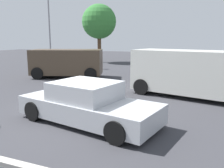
{
  "coord_description": "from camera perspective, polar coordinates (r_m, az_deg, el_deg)",
  "views": [
    {
      "loc": [
        3.83,
        -6.58,
        2.66
      ],
      "look_at": [
        0.39,
        1.82,
        0.9
      ],
      "focal_mm": 37.77,
      "sensor_mm": 36.0,
      "label": 1
    }
  ],
  "objects": [
    {
      "name": "parking_curb",
      "position": [
        5.74,
        -24.27,
        -16.97
      ],
      "size": [
        8.17,
        0.2,
        0.12
      ],
      "primitive_type": "cube",
      "color": "#B7B2A8",
      "rests_on": "ground_plane"
    },
    {
      "name": "suv_dark",
      "position": [
        16.56,
        -10.81,
        5.2
      ],
      "size": [
        5.12,
        3.41,
        1.92
      ],
      "rotation": [
        0.0,
        0.0,
        0.33
      ],
      "color": "#4C3D2D",
      "rests_on": "ground_plane"
    },
    {
      "name": "sedan_foreground",
      "position": [
        7.57,
        -5.92,
        -4.85
      ],
      "size": [
        4.9,
        2.72,
        1.32
      ],
      "rotation": [
        0.0,
        0.0,
        -0.2
      ],
      "color": "#B7BABF",
      "rests_on": "ground_plane"
    },
    {
      "name": "ground_plane",
      "position": [
        8.07,
        -7.59,
        -8.38
      ],
      "size": [
        80.0,
        80.0,
        0.0
      ],
      "primitive_type": "plane",
      "color": "#38383D"
    },
    {
      "name": "tree_back_left",
      "position": [
        26.95,
        -3.14,
        14.81
      ],
      "size": [
        3.79,
        3.79,
        6.4
      ],
      "color": "brown",
      "rests_on": "ground_plane"
    },
    {
      "name": "light_post_near",
      "position": [
        23.44,
        -15.09,
        16.51
      ],
      "size": [
        0.44,
        0.44,
        7.67
      ],
      "color": "gray",
      "rests_on": "ground_plane"
    },
    {
      "name": "van_white",
      "position": [
        11.34,
        18.77,
        2.74
      ],
      "size": [
        5.67,
        3.19,
        2.13
      ],
      "rotation": [
        0.0,
        0.0,
        2.91
      ],
      "color": "silver",
      "rests_on": "ground_plane"
    }
  ]
}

